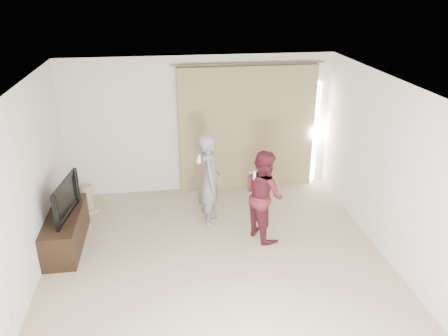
{
  "coord_description": "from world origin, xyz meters",
  "views": [
    {
      "loc": [
        -0.67,
        -5.05,
        3.85
      ],
      "look_at": [
        0.24,
        1.2,
        1.09
      ],
      "focal_mm": 35.0,
      "sensor_mm": 36.0,
      "label": 1
    }
  ],
  "objects": [
    {
      "name": "floor",
      "position": [
        0.0,
        0.0,
        0.0
      ],
      "size": [
        5.5,
        5.5,
        0.0
      ],
      "primitive_type": "plane",
      "color": "tan",
      "rests_on": "ground"
    },
    {
      "name": "wall_back",
      "position": [
        0.0,
        2.75,
        1.3
      ],
      "size": [
        5.0,
        0.04,
        2.6
      ],
      "primitive_type": "cube",
      "color": "silver",
      "rests_on": "ground"
    },
    {
      "name": "wall_left",
      "position": [
        -2.5,
        -0.0,
        1.3
      ],
      "size": [
        0.04,
        5.5,
        2.6
      ],
      "color": "silver",
      "rests_on": "ground"
    },
    {
      "name": "ceiling",
      "position": [
        0.0,
        0.0,
        2.6
      ],
      "size": [
        5.0,
        5.5,
        0.01
      ],
      "primitive_type": "cube",
      "color": "silver",
      "rests_on": "wall_back"
    },
    {
      "name": "curtain",
      "position": [
        0.91,
        2.68,
        1.2
      ],
      "size": [
        2.8,
        0.11,
        2.46
      ],
      "color": "#927D59",
      "rests_on": "ground"
    },
    {
      "name": "tv_console",
      "position": [
        -2.27,
        1.01,
        0.27
      ],
      "size": [
        0.49,
        1.42,
        0.55
      ],
      "primitive_type": "cube",
      "color": "black",
      "rests_on": "ground"
    },
    {
      "name": "tv",
      "position": [
        -2.27,
        1.01,
        0.83
      ],
      "size": [
        0.28,
        0.99,
        0.57
      ],
      "primitive_type": "imported",
      "rotation": [
        0.0,
        0.0,
        1.42
      ],
      "color": "black",
      "rests_on": "tv_console"
    },
    {
      "name": "scratching_post",
      "position": [
        -2.1,
        2.11,
        0.2
      ],
      "size": [
        0.38,
        0.38,
        0.51
      ],
      "color": "tan",
      "rests_on": "ground"
    },
    {
      "name": "person_man",
      "position": [
        0.04,
        1.4,
        0.8
      ],
      "size": [
        0.45,
        0.62,
        1.59
      ],
      "color": "slate",
      "rests_on": "ground"
    },
    {
      "name": "person_woman",
      "position": [
        0.81,
        0.87,
        0.74
      ],
      "size": [
        0.78,
        0.87,
        1.47
      ],
      "color": "#511922",
      "rests_on": "ground"
    }
  ]
}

